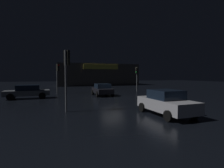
% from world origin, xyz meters
% --- Properties ---
extents(ground_plane, '(120.00, 120.00, 0.00)m').
position_xyz_m(ground_plane, '(0.00, 0.00, 0.00)').
color(ground_plane, black).
extents(store_building, '(20.22, 9.70, 5.44)m').
position_xyz_m(store_building, '(4.12, 25.93, 2.72)').
color(store_building, '#4C4742').
rests_on(store_building, ground).
extents(traffic_signal_main, '(0.42, 0.42, 3.79)m').
position_xyz_m(traffic_signal_main, '(5.74, 5.52, 2.74)').
color(traffic_signal_main, '#595B60').
rests_on(traffic_signal_main, ground).
extents(traffic_signal_opposite, '(0.41, 0.43, 4.16)m').
position_xyz_m(traffic_signal_opposite, '(-5.36, -6.20, 3.10)').
color(traffic_signal_opposite, '#595B60').
rests_on(traffic_signal_opposite, ground).
extents(traffic_signal_cross_left, '(0.42, 0.42, 4.08)m').
position_xyz_m(traffic_signal_cross_left, '(-5.92, 6.39, 2.85)').
color(traffic_signal_cross_left, '#595B60').
rests_on(traffic_signal_cross_left, ground).
extents(car_near, '(4.54, 2.13, 1.46)m').
position_xyz_m(car_near, '(-9.01, 1.77, 0.77)').
color(car_near, slate).
rests_on(car_near, ground).
extents(car_far, '(2.07, 3.92, 1.48)m').
position_xyz_m(car_far, '(-0.72, 1.98, 0.77)').
color(car_far, black).
rests_on(car_far, ground).
extents(car_crossing, '(2.18, 4.08, 1.56)m').
position_xyz_m(car_crossing, '(0.45, -9.12, 0.78)').
color(car_crossing, '#B7B7BF').
rests_on(car_crossing, ground).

